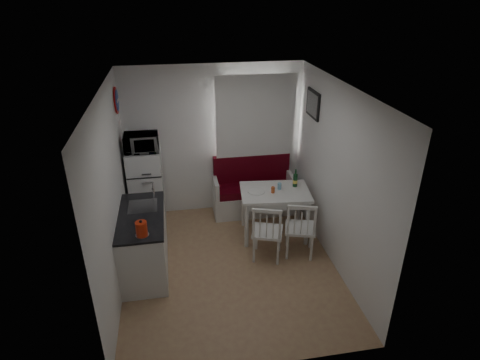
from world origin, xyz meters
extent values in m
cube|color=#A47557|center=(0.00, 0.00, 0.00)|extent=(3.00, 3.50, 0.02)
cube|color=white|center=(0.00, 0.00, 2.60)|extent=(3.00, 3.50, 0.02)
cube|color=white|center=(0.00, 1.75, 1.30)|extent=(3.00, 0.02, 2.60)
cube|color=white|center=(0.00, -1.75, 1.30)|extent=(3.00, 0.02, 2.60)
cube|color=white|center=(-1.50, 0.00, 1.30)|extent=(0.02, 3.50, 2.60)
cube|color=white|center=(1.50, 0.00, 1.30)|extent=(0.02, 3.50, 2.60)
cube|color=white|center=(0.70, 1.72, 1.62)|extent=(1.22, 0.06, 1.47)
cube|color=white|center=(0.70, 1.65, 1.68)|extent=(1.35, 0.02, 1.50)
cube|color=white|center=(-1.20, 0.15, 0.43)|extent=(0.60, 1.30, 0.86)
cube|color=black|center=(-1.20, 0.15, 0.89)|extent=(0.62, 1.32, 0.03)
cube|color=#99999E|center=(-1.18, 0.40, 0.85)|extent=(0.40, 0.40, 0.10)
cylinder|color=silver|center=(-1.02, 0.58, 1.03)|extent=(0.02, 0.02, 0.26)
cylinder|color=navy|center=(-1.47, 1.45, 2.15)|extent=(0.03, 0.40, 0.40)
cube|color=black|center=(1.48, 1.10, 2.05)|extent=(0.04, 0.52, 0.42)
cube|color=white|center=(0.64, 1.48, 0.20)|extent=(1.42, 0.55, 0.39)
cube|color=#4D0410|center=(0.64, 1.48, 0.46)|extent=(1.36, 0.50, 0.13)
cube|color=#4D0410|center=(0.64, 1.69, 0.77)|extent=(1.36, 0.11, 0.50)
cube|color=white|center=(0.82, 0.70, 0.78)|extent=(1.14, 0.86, 0.04)
cube|color=white|center=(0.82, 0.70, 0.70)|extent=(1.03, 0.74, 0.13)
cylinder|color=white|center=(0.82, 0.70, 0.38)|extent=(0.06, 0.06, 0.76)
cube|color=white|center=(0.57, 0.13, 0.44)|extent=(0.54, 0.53, 0.04)
cube|color=white|center=(0.57, -0.05, 0.69)|extent=(0.40, 0.17, 0.45)
cube|color=white|center=(1.07, 0.13, 0.45)|extent=(0.54, 0.52, 0.04)
cube|color=white|center=(1.07, -0.06, 0.70)|extent=(0.41, 0.16, 0.46)
cube|color=white|center=(-1.18, 1.40, 0.68)|extent=(0.54, 0.54, 1.35)
imported|color=white|center=(-1.18, 1.35, 1.49)|extent=(0.52, 0.35, 0.29)
cylinder|color=red|center=(-1.15, -0.38, 1.01)|extent=(0.17, 0.17, 0.23)
cylinder|color=#C55220|center=(0.77, 0.65, 0.85)|extent=(0.06, 0.06, 0.10)
cylinder|color=#7CB5D3|center=(0.90, 0.75, 0.85)|extent=(0.06, 0.06, 0.10)
cylinder|color=white|center=(0.52, 0.72, 0.81)|extent=(0.27, 0.27, 0.02)
camera|label=1|loc=(-0.68, -4.67, 3.70)|focal=30.00mm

